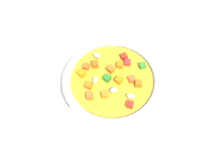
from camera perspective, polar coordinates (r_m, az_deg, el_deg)
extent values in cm
cube|color=silver|center=(59.30, 0.00, -1.66)|extent=(140.00, 140.00, 2.00)
cylinder|color=white|center=(56.54, 0.00, -0.21)|extent=(20.77, 20.77, 4.25)
torus|color=white|center=(54.27, 0.00, 1.12)|extent=(21.14, 21.14, 1.62)
cylinder|color=gold|center=(54.51, 0.00, 0.97)|extent=(17.53, 17.53, 0.40)
cube|color=orange|center=(52.00, -1.60, -2.37)|extent=(1.43, 1.43, 1.12)
cube|color=orange|center=(54.59, -6.77, 2.34)|extent=(1.81, 1.81, 1.46)
cube|color=orange|center=(54.80, -0.25, 3.32)|extent=(1.82, 1.82, 1.43)
cube|color=orange|center=(55.63, -3.77, 4.45)|extent=(1.37, 1.37, 1.43)
cube|color=red|center=(56.95, 2.66, 6.19)|extent=(1.60, 1.60, 1.07)
cube|color=#288B29|center=(53.86, -1.09, 1.53)|extent=(1.81, 1.81, 1.27)
cube|color=red|center=(56.16, 3.50, 4.84)|extent=(1.49, 1.49, 0.93)
ellipsoid|color=beige|center=(53.73, -3.73, 0.70)|extent=(2.06, 1.63, 0.92)
cube|color=orange|center=(53.45, 1.59, 0.86)|extent=(1.81, 1.81, 1.38)
cube|color=red|center=(51.22, 4.05, -4.59)|extent=(1.69, 1.69, 1.00)
cube|color=orange|center=(51.88, -4.97, -2.66)|extent=(1.42, 1.42, 1.42)
cube|color=orange|center=(53.42, 5.93, 0.11)|extent=(1.40, 1.40, 1.22)
cube|color=orange|center=(55.65, 1.79, 4.28)|extent=(1.57, 1.57, 1.05)
cube|color=green|center=(55.91, 6.84, 4.10)|extent=(1.45, 1.45, 1.07)
cube|color=orange|center=(53.12, -5.21, -0.30)|extent=(1.73, 1.73, 1.25)
cube|color=orange|center=(55.74, -5.77, 3.90)|extent=(1.63, 1.63, 0.94)
ellipsoid|color=beige|center=(57.06, -3.40, 6.39)|extent=(1.82, 2.12, 1.19)
ellipsoid|color=beige|center=(52.39, 0.44, -1.37)|extent=(1.44, 1.97, 1.23)
cube|color=orange|center=(53.96, 4.43, 1.09)|extent=(1.61, 1.61, 0.96)
ellipsoid|color=beige|center=(51.95, 4.23, -2.75)|extent=(1.71, 2.09, 1.13)
cylinder|color=silver|center=(61.32, -23.27, -4.28)|extent=(9.79, 11.90, 0.64)
ellipsoid|color=silver|center=(54.58, -12.31, -12.33)|extent=(4.12, 4.40, 0.92)
cylinder|color=white|center=(64.30, -17.22, 6.10)|extent=(12.25, 12.25, 3.13)
torus|color=white|center=(62.90, -17.65, 7.04)|extent=(12.37, 12.37, 0.98)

